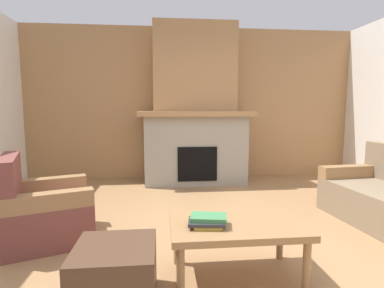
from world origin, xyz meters
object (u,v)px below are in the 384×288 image
at_px(armchair, 44,211).
at_px(ottoman, 115,275).
at_px(fireplace, 195,115).
at_px(coffee_table, 237,229).

xyz_separation_m(armchair, ottoman, (0.83, -1.05, -0.09)).
bearing_deg(fireplace, ottoman, -104.98).
bearing_deg(ottoman, coffee_table, 15.71).
height_order(fireplace, ottoman, fireplace).
height_order(armchair, coffee_table, armchair).
height_order(armchair, ottoman, armchair).
xyz_separation_m(coffee_table, ottoman, (-0.87, -0.24, -0.18)).
height_order(fireplace, coffee_table, fireplace).
distance_m(fireplace, ottoman, 3.53).
relative_size(armchair, coffee_table, 0.97).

